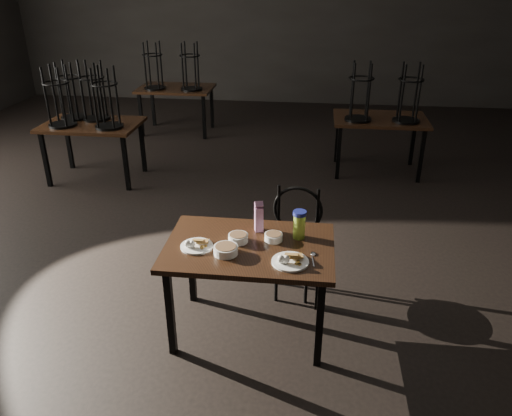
# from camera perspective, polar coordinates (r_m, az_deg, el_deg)

# --- Properties ---
(main_table) EXTENTS (1.20, 0.80, 0.75)m
(main_table) POSITION_cam_1_polar(r_m,az_deg,el_deg) (3.60, -0.76, -5.34)
(main_table) COLOR black
(main_table) RESTS_ON ground
(plate_left) EXTENTS (0.23, 0.23, 0.07)m
(plate_left) POSITION_cam_1_polar(r_m,az_deg,el_deg) (3.55, -6.84, -4.18)
(plate_left) COLOR white
(plate_left) RESTS_ON main_table
(plate_right) EXTENTS (0.25, 0.25, 0.08)m
(plate_right) POSITION_cam_1_polar(r_m,az_deg,el_deg) (3.35, 3.90, -5.95)
(plate_right) COLOR white
(plate_right) RESTS_ON main_table
(bowl_near) EXTENTS (0.14, 0.14, 0.06)m
(bowl_near) POSITION_cam_1_polar(r_m,az_deg,el_deg) (3.59, -2.06, -3.42)
(bowl_near) COLOR white
(bowl_near) RESTS_ON main_table
(bowl_far) EXTENTS (0.13, 0.13, 0.05)m
(bowl_far) POSITION_cam_1_polar(r_m,az_deg,el_deg) (3.60, 2.02, -3.31)
(bowl_far) COLOR white
(bowl_far) RESTS_ON main_table
(bowl_big) EXTENTS (0.17, 0.17, 0.06)m
(bowl_big) POSITION_cam_1_polar(r_m,az_deg,el_deg) (3.44, -3.48, -4.78)
(bowl_big) COLOR white
(bowl_big) RESTS_ON main_table
(juice_carton) EXTENTS (0.07, 0.07, 0.24)m
(juice_carton) POSITION_cam_1_polar(r_m,az_deg,el_deg) (3.69, 0.33, -1.05)
(juice_carton) COLOR #841860
(juice_carton) RESTS_ON main_table
(water_bottle) EXTENTS (0.13, 0.13, 0.21)m
(water_bottle) POSITION_cam_1_polar(r_m,az_deg,el_deg) (3.61, 4.97, -1.86)
(water_bottle) COLOR #A3CD3C
(water_bottle) RESTS_ON main_table
(spoon) EXTENTS (0.04, 0.19, 0.01)m
(spoon) POSITION_cam_1_polar(r_m,az_deg,el_deg) (3.46, 6.55, -5.35)
(spoon) COLOR silver
(spoon) RESTS_ON main_table
(bentwood_chair) EXTENTS (0.45, 0.44, 0.92)m
(bentwood_chair) POSITION_cam_1_polar(r_m,az_deg,el_deg) (4.14, 4.46, -2.89)
(bentwood_chair) COLOR black
(bentwood_chair) RESTS_ON ground
(bg_table_left) EXTENTS (1.20, 0.80, 1.48)m
(bg_table_left) POSITION_cam_1_polar(r_m,az_deg,el_deg) (6.70, -18.58, 9.60)
(bg_table_left) COLOR black
(bg_table_left) RESTS_ON ground
(bg_table_right) EXTENTS (1.20, 0.80, 1.48)m
(bg_table_right) POSITION_cam_1_polar(r_m,az_deg,el_deg) (6.77, 14.05, 9.91)
(bg_table_right) COLOR black
(bg_table_right) RESTS_ON ground
(bg_table_far) EXTENTS (1.20, 0.80, 1.48)m
(bg_table_far) POSITION_cam_1_polar(r_m,az_deg,el_deg) (8.42, -9.23, 13.42)
(bg_table_far) COLOR black
(bg_table_far) RESTS_ON ground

